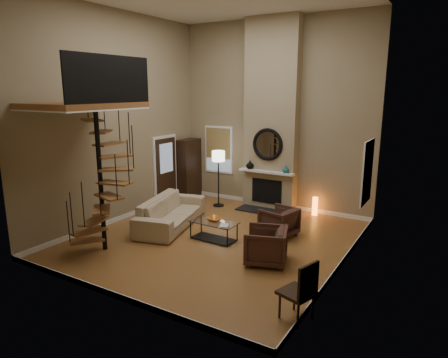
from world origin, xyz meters
The scene contains 32 objects.
ground centered at (0.00, 0.00, -0.01)m, with size 6.00×6.50×0.01m, color #AA7136.
back_wall centered at (0.00, 3.25, 2.75)m, with size 6.00×0.02×5.50m, color #907E5C.
front_wall centered at (0.00, -3.25, 2.75)m, with size 6.00×0.02×5.50m, color #907E5C.
left_wall centered at (-3.00, 0.00, 2.75)m, with size 0.02×6.50×5.50m, color #907E5C.
right_wall centered at (3.00, 0.00, 2.75)m, with size 0.02×6.50×5.50m, color #907E5C.
baseboard_back centered at (0.00, 3.24, 0.06)m, with size 6.00×0.02×0.12m, color white.
baseboard_front centered at (0.00, -3.24, 0.06)m, with size 6.00×0.02×0.12m, color white.
baseboard_left centered at (-2.99, 0.00, 0.06)m, with size 0.02×6.50×0.12m, color white.
baseboard_right centered at (2.99, 0.00, 0.06)m, with size 0.02×6.50×0.12m, color white.
chimney_breast centered at (0.00, 3.06, 2.75)m, with size 1.60×0.38×5.50m, color #968361.
hearth centered at (0.00, 2.57, 0.02)m, with size 1.50×0.60×0.04m, color black.
firebox centered at (0.00, 2.86, 0.55)m, with size 0.95×0.02×0.72m, color black.
mantel centered at (0.00, 2.78, 1.15)m, with size 1.70×0.18×0.06m, color white.
mirror_frame centered at (0.00, 2.84, 1.95)m, with size 0.94×0.94×0.10m, color black.
mirror_disc centered at (0.00, 2.85, 1.95)m, with size 0.80×0.80×0.01m, color white.
vase_left centered at (-0.55, 2.82, 1.30)m, with size 0.24×0.24×0.25m, color black.
vase_right centered at (0.60, 2.82, 1.28)m, with size 0.20×0.20×0.21m, color #195A54.
window_back centered at (-1.90, 3.22, 1.62)m, with size 1.02×0.06×1.52m.
window_right centered at (2.97, 2.00, 1.63)m, with size 0.06×1.02×1.52m.
entry_door centered at (-2.95, 1.80, 1.05)m, with size 0.10×1.05×2.16m.
loft centered at (-2.04, -1.80, 3.24)m, with size 1.70×2.20×1.09m.
spiral_stair centered at (-1.78, -1.79, 1.78)m, with size 1.47×1.47×4.06m.
hutch centered at (-2.79, 2.82, 0.95)m, with size 0.41×0.87×1.95m, color black.
sofa centered at (-1.49, 0.19, 0.40)m, with size 2.57×1.00×0.75m, color tan.
armchair_near centered at (1.27, 0.98, 0.35)m, with size 0.76×0.78×0.71m, color #462920.
armchair_far centered at (1.66, -0.53, 0.35)m, with size 0.82×0.85×0.77m, color #462920.
coffee_table centered at (-0.01, -0.06, 0.28)m, with size 1.16×0.60×0.44m.
bowl centered at (-0.01, -0.01, 0.50)m, with size 0.37×0.37×0.09m, color #C96D23.
book centered at (0.34, -0.21, 0.46)m, with size 0.20×0.27×0.03m, color gray.
floor_lamp centered at (-1.41, 2.41, 1.41)m, with size 0.39×0.39×1.70m.
accent_lamp centered at (1.43, 3.05, 0.25)m, with size 0.15×0.15×0.54m, color orange.
side_chair centered at (2.97, -2.24, 0.53)m, with size 0.61×0.61×1.01m.
Camera 1 is at (4.82, -7.62, 3.52)m, focal length 31.97 mm.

